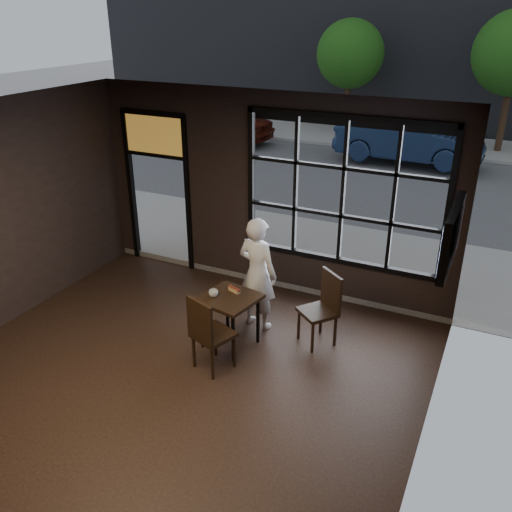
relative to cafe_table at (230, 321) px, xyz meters
The scene contains 16 objects.
floor 1.71m from the cafe_table, 99.48° to the right, with size 6.00×7.00×0.02m, color black.
ceiling 3.28m from the cafe_table, 99.48° to the right, with size 6.00×7.00×0.02m, color black.
wall_right 3.41m from the cafe_table, 31.04° to the right, with size 0.04×7.00×3.20m, color black.
window_frame 2.52m from the cafe_table, 63.53° to the left, with size 3.06×0.12×2.28m, color black.
stained_transom 3.60m from the cafe_table, 141.93° to the left, with size 1.20×0.06×0.70m, color orange.
street_asphalt 22.36m from the cafe_table, 90.70° to the left, with size 60.00×41.00×0.04m, color #545456.
cafe_table is the anchor object (origin of this frame).
chair_near 0.57m from the cafe_table, 84.57° to the right, with size 0.46×0.46×1.06m, color black.
chair_window 1.21m from the cafe_table, 28.20° to the left, with size 0.45×0.45×1.04m, color black.
man 0.79m from the cafe_table, 79.44° to the left, with size 0.62×0.40×1.69m, color white.
hotdog 0.43m from the cafe_table, 93.30° to the left, with size 0.20×0.08×0.06m, color tan, non-canonical shape.
cup 0.48m from the cafe_table, 157.01° to the right, with size 0.12×0.12×0.10m, color silver.
tv 3.17m from the cafe_table, ahead, with size 0.13×1.14×0.67m, color black.
navy_car 10.59m from the cafe_table, 88.47° to the left, with size 1.46×4.19×1.38m, color #14233F.
maroon_car 12.47m from the cafe_table, 120.03° to the left, with size 1.60×3.98×1.36m, color #51170D.
tree_left 14.19m from the cafe_table, 100.62° to the left, with size 2.32×2.32×3.95m.
Camera 1 is at (3.34, -3.94, 4.30)m, focal length 38.00 mm.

